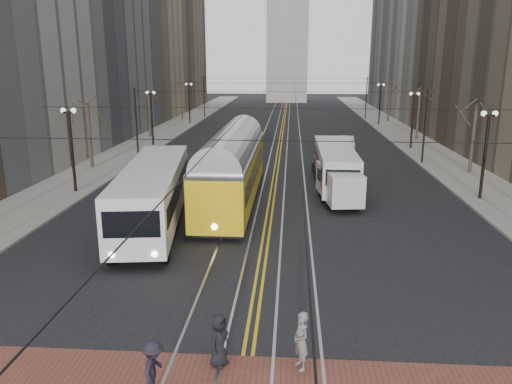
# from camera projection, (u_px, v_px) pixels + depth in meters

# --- Properties ---
(ground) EXTENTS (260.00, 260.00, 0.00)m
(ground) POSITION_uv_depth(u_px,v_px,m) (250.00, 339.00, 16.47)
(ground) COLOR black
(ground) RESTS_ON ground
(sidewalk_left) EXTENTS (5.00, 140.00, 0.15)m
(sidewalk_left) POSITION_uv_depth(u_px,v_px,m) (158.00, 136.00, 60.90)
(sidewalk_left) COLOR gray
(sidewalk_left) RESTS_ON ground
(sidewalk_right) EXTENTS (5.00, 140.00, 0.15)m
(sidewalk_right) POSITION_uv_depth(u_px,v_px,m) (408.00, 138.00, 58.84)
(sidewalk_right) COLOR gray
(sidewalk_right) RESTS_ON ground
(streetcar_rails) EXTENTS (4.80, 130.00, 0.02)m
(streetcar_rails) POSITION_uv_depth(u_px,v_px,m) (281.00, 138.00, 59.89)
(streetcar_rails) COLOR gray
(streetcar_rails) RESTS_ON ground
(centre_lines) EXTENTS (0.42, 130.00, 0.01)m
(centre_lines) POSITION_uv_depth(u_px,v_px,m) (281.00, 138.00, 59.89)
(centre_lines) COLOR gold
(centre_lines) RESTS_ON ground
(building_left_far) EXTENTS (16.00, 20.00, 40.00)m
(building_left_far) POSITION_uv_depth(u_px,v_px,m) (155.00, 2.00, 96.13)
(building_left_far) COLOR brown
(building_left_far) RESTS_ON ground
(building_right_far) EXTENTS (16.00, 20.00, 40.00)m
(building_right_far) POSITION_uv_depth(u_px,v_px,m) (425.00, 0.00, 92.62)
(building_right_far) COLOR slate
(building_right_far) RESTS_ON ground
(lamp_posts) EXTENTS (27.60, 57.20, 5.60)m
(lamp_posts) POSITION_uv_depth(u_px,v_px,m) (277.00, 133.00, 43.50)
(lamp_posts) COLOR black
(lamp_posts) RESTS_ON ground
(street_trees) EXTENTS (31.68, 53.28, 5.60)m
(street_trees) POSITION_uv_depth(u_px,v_px,m) (279.00, 124.00, 49.77)
(street_trees) COLOR #382D23
(street_trees) RESTS_ON ground
(trolley_wires) EXTENTS (25.96, 120.00, 6.60)m
(trolley_wires) POSITION_uv_depth(u_px,v_px,m) (279.00, 115.00, 49.12)
(trolley_wires) COLOR black
(trolley_wires) RESTS_ON ground
(transit_bus) EXTENTS (4.59, 13.77, 3.38)m
(transit_bus) POSITION_uv_depth(u_px,v_px,m) (154.00, 196.00, 27.57)
(transit_bus) COLOR silver
(transit_bus) RESTS_ON ground
(streetcar) EXTENTS (2.97, 15.77, 3.72)m
(streetcar) POSITION_uv_depth(u_px,v_px,m) (233.00, 174.00, 32.20)
(streetcar) COLOR yellow
(streetcar) RESTS_ON ground
(rear_bus) EXTENTS (2.49, 11.28, 2.94)m
(rear_bus) POSITION_uv_depth(u_px,v_px,m) (335.00, 167.00, 36.15)
(rear_bus) COLOR silver
(rear_bus) RESTS_ON ground
(cargo_van) EXTENTS (2.72, 5.47, 2.32)m
(cargo_van) POSITION_uv_depth(u_px,v_px,m) (339.00, 186.00, 31.89)
(cargo_van) COLOR silver
(cargo_van) RESTS_ON ground
(sedan_grey) EXTENTS (2.20, 5.10, 1.71)m
(sedan_grey) POSITION_uv_depth(u_px,v_px,m) (326.00, 165.00, 39.82)
(sedan_grey) COLOR #3C3F43
(sedan_grey) RESTS_ON ground
(sedan_silver) EXTENTS (1.55, 4.11, 1.34)m
(sedan_silver) POSITION_uv_depth(u_px,v_px,m) (347.00, 143.00, 51.93)
(sedan_silver) COLOR #B2B6BB
(sedan_silver) RESTS_ON ground
(pedestrian_a) EXTENTS (0.80, 0.94, 1.64)m
(pedestrian_a) POSITION_uv_depth(u_px,v_px,m) (219.00, 340.00, 14.87)
(pedestrian_a) COLOR black
(pedestrian_a) RESTS_ON crosswalk_band
(pedestrian_b) EXTENTS (0.66, 0.78, 1.81)m
(pedestrian_b) POSITION_uv_depth(u_px,v_px,m) (301.00, 341.00, 14.68)
(pedestrian_b) COLOR slate
(pedestrian_b) RESTS_ON crosswalk_band
(pedestrian_d) EXTENTS (0.62, 1.08, 1.66)m
(pedestrian_d) POSITION_uv_depth(u_px,v_px,m) (154.00, 369.00, 13.44)
(pedestrian_d) COLOR black
(pedestrian_d) RESTS_ON crosswalk_band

